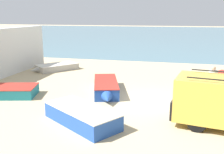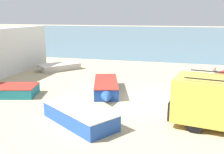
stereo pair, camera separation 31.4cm
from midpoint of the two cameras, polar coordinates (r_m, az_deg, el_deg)
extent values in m
plane|color=tan|center=(13.86, 7.94, -5.37)|extent=(200.00, 200.00, 0.00)
cube|color=slate|center=(65.23, 13.04, 9.13)|extent=(120.00, 80.00, 0.01)
cube|color=black|center=(11.55, 12.82, -5.95)|extent=(0.40, 1.85, 0.77)
cube|color=#1E232D|center=(11.26, 13.47, -1.32)|extent=(0.34, 1.77, 0.55)
cylinder|color=black|center=(10.72, 17.18, -9.50)|extent=(0.75, 0.33, 0.72)
cylinder|color=black|center=(12.36, 18.11, -6.48)|extent=(0.75, 0.33, 0.72)
cube|color=#2D66AD|center=(18.36, 21.49, -0.53)|extent=(2.95, 3.43, 0.62)
cube|color=#B22D23|center=(18.31, 21.55, 0.21)|extent=(1.02, 0.81, 0.05)
cube|color=#B22D23|center=(18.29, 21.58, 0.47)|extent=(2.98, 3.47, 0.04)
cube|color=#234CA3|center=(15.41, -1.94, -2.11)|extent=(2.36, 3.98, 0.63)
cone|color=#234CA3|center=(13.21, -1.73, -4.75)|extent=(0.81, 0.97, 0.59)
cube|color=#B22D23|center=(15.34, -1.95, -1.22)|extent=(1.21, 0.55, 0.05)
cube|color=#B22D23|center=(15.32, -1.95, -0.91)|extent=(2.39, 4.02, 0.04)
cube|color=#234CA3|center=(11.10, -7.44, -8.43)|extent=(3.73, 3.16, 0.64)
cone|color=#234CA3|center=(12.81, -12.97, -5.67)|extent=(0.97, 0.93, 0.60)
cube|color=silver|center=(11.01, -7.48, -7.21)|extent=(0.92, 1.24, 0.05)
cube|color=silver|center=(10.98, -7.50, -6.79)|extent=(3.76, 3.19, 0.04)
cube|color=#ADA89E|center=(22.03, -12.25, 2.10)|extent=(3.23, 3.51, 0.47)
cone|color=#ADA89E|center=(21.28, -16.98, 1.42)|extent=(0.78, 0.83, 0.45)
cube|color=silver|center=(22.00, -12.27, 2.53)|extent=(1.28, 1.06, 0.05)
cube|color=silver|center=(21.98, -12.28, 2.75)|extent=(3.26, 3.54, 0.04)
cube|color=#1E757F|center=(15.77, -22.20, -2.95)|extent=(3.35, 2.41, 0.52)
cube|color=#B22D23|center=(15.72, -22.26, -2.26)|extent=(0.59, 1.55, 0.05)
cube|color=#B22D23|center=(15.70, -22.29, -1.97)|extent=(3.38, 2.43, 0.04)
cylinder|color=navy|center=(15.00, 20.00, -2.88)|extent=(0.16, 0.16, 0.87)
cylinder|color=navy|center=(15.10, 20.57, -2.82)|extent=(0.16, 0.16, 0.87)
cylinder|color=silver|center=(14.86, 20.53, 0.03)|extent=(0.47, 0.47, 0.69)
sphere|color=tan|center=(14.77, 20.67, 1.77)|extent=(0.24, 0.24, 0.24)
camera|label=1|loc=(0.16, -90.61, -0.14)|focal=42.00mm
camera|label=2|loc=(0.16, 89.39, 0.14)|focal=42.00mm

